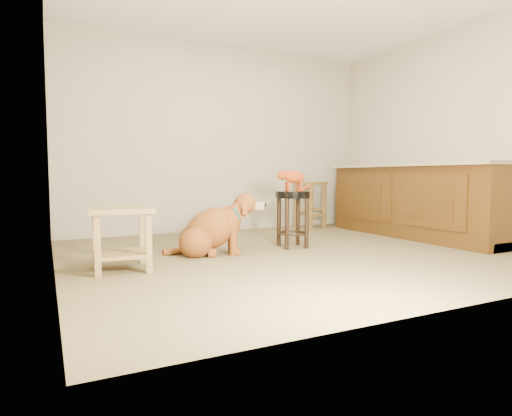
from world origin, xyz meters
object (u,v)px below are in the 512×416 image
golden_retriever (212,230)px  tabby_kitten (292,178)px  padded_stool (293,208)px  wood_stool (310,204)px  side_table (121,229)px

golden_retriever → tabby_kitten: bearing=18.6°
padded_stool → wood_stool: wood_stool is taller
wood_stool → tabby_kitten: 1.87m
padded_stool → tabby_kitten: 0.33m
padded_stool → wood_stool: (1.16, 1.40, -0.08)m
side_table → wood_stool: bearing=29.9°
padded_stool → wood_stool: size_ratio=0.89×
golden_retriever → side_table: bearing=-143.1°
tabby_kitten → side_table: bearing=-161.7°
side_table → tabby_kitten: (1.86, 0.35, 0.42)m
wood_stool → tabby_kitten: size_ratio=1.58×
padded_stool → tabby_kitten: bearing=166.5°
wood_stool → padded_stool: bearing=-129.6°
golden_retriever → tabby_kitten: size_ratio=2.23×
wood_stool → side_table: wood_stool is taller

